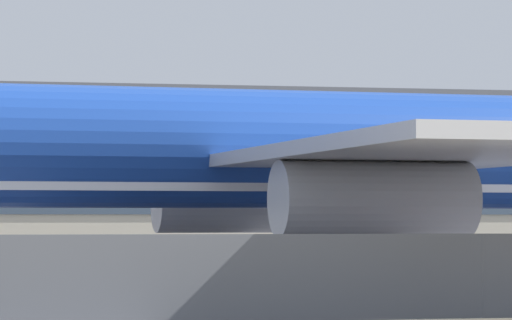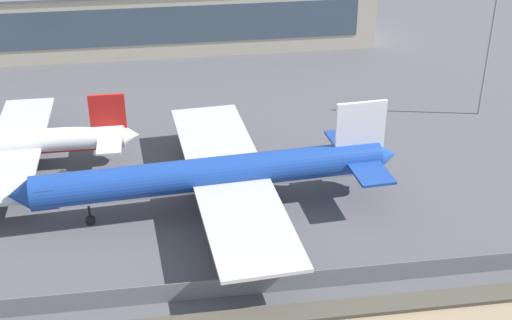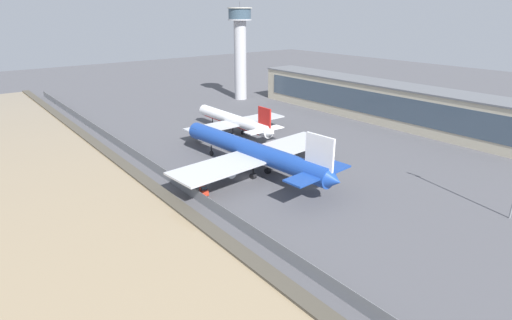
{
  "view_description": "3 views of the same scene",
  "coord_description": "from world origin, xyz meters",
  "px_view_note": "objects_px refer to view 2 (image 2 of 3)",
  "views": [
    {
      "loc": [
        -14.37,
        -55.17,
        3.03
      ],
      "look_at": [
        -2.46,
        3.14,
        5.37
      ],
      "focal_mm": 105.0,
      "sensor_mm": 36.0,
      "label": 1
    },
    {
      "loc": [
        -8.55,
        -82.4,
        54.51
      ],
      "look_at": [
        5.02,
        8.63,
        4.7
      ],
      "focal_mm": 50.0,
      "sensor_mm": 36.0,
      "label": 2
    },
    {
      "loc": [
        72.78,
        -54.48,
        38.74
      ],
      "look_at": [
        -2.8,
        5.53,
        2.55
      ],
      "focal_mm": 28.0,
      "sensor_mm": 36.0,
      "label": 3
    }
  ],
  "objects_px": {
    "passenger_jet_white_red": "(7,144)",
    "baggage_tug": "(256,273)",
    "ops_van": "(57,185)",
    "cargo_jet_blue": "(218,175)",
    "apron_light_mast_apron_west": "(489,45)"
  },
  "relations": [
    {
      "from": "passenger_jet_white_red",
      "to": "baggage_tug",
      "type": "xyz_separation_m",
      "value": [
        33.8,
        -32.59,
        -3.74
      ]
    },
    {
      "from": "passenger_jet_white_red",
      "to": "baggage_tug",
      "type": "height_order",
      "value": "passenger_jet_white_red"
    },
    {
      "from": "ops_van",
      "to": "passenger_jet_white_red",
      "type": "bearing_deg",
      "value": 133.84
    },
    {
      "from": "baggage_tug",
      "to": "apron_light_mast_apron_west",
      "type": "bearing_deg",
      "value": 41.45
    },
    {
      "from": "baggage_tug",
      "to": "ops_van",
      "type": "distance_m",
      "value": 35.73
    },
    {
      "from": "cargo_jet_blue",
      "to": "passenger_jet_white_red",
      "type": "bearing_deg",
      "value": 152.5
    },
    {
      "from": "passenger_jet_white_red",
      "to": "cargo_jet_blue",
      "type": "bearing_deg",
      "value": -27.5
    },
    {
      "from": "ops_van",
      "to": "apron_light_mast_apron_west",
      "type": "height_order",
      "value": "apron_light_mast_apron_west"
    },
    {
      "from": "ops_van",
      "to": "apron_light_mast_apron_west",
      "type": "bearing_deg",
      "value": 13.31
    },
    {
      "from": "passenger_jet_white_red",
      "to": "ops_van",
      "type": "distance_m",
      "value": 11.71
    },
    {
      "from": "passenger_jet_white_red",
      "to": "ops_van",
      "type": "bearing_deg",
      "value": -46.16
    },
    {
      "from": "passenger_jet_white_red",
      "to": "apron_light_mast_apron_west",
      "type": "distance_m",
      "value": 82.17
    },
    {
      "from": "cargo_jet_blue",
      "to": "passenger_jet_white_red",
      "type": "height_order",
      "value": "cargo_jet_blue"
    },
    {
      "from": "passenger_jet_white_red",
      "to": "baggage_tug",
      "type": "relative_size",
      "value": 11.65
    },
    {
      "from": "baggage_tug",
      "to": "ops_van",
      "type": "height_order",
      "value": "ops_van"
    }
  ]
}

